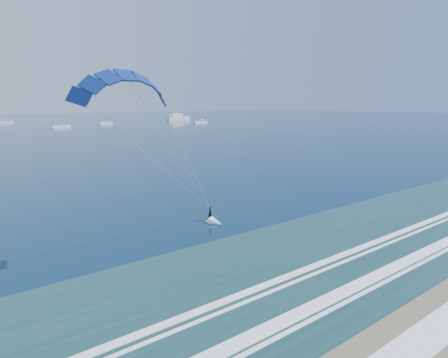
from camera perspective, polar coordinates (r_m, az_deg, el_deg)
ground at (r=27.62m, az=27.91°, el=-17.58°), size 900.00×900.00×0.00m
kitesurfer_rig at (r=35.12m, az=-6.86°, el=3.39°), size 18.14×9.12×15.93m
motor_yacht at (r=281.94m, az=-6.64°, el=8.71°), size 16.70×4.45×6.68m
sailboat_3 at (r=212.89m, az=-22.28°, el=6.96°), size 8.65×2.40×12.02m
sailboat_4 at (r=270.93m, az=-28.96°, el=7.10°), size 9.74×2.40×13.11m
sailboat_5 at (r=239.08m, az=-16.53°, el=7.67°), size 7.50×2.40×10.40m
sailboat_6 at (r=242.27m, az=-3.38°, el=8.14°), size 8.86×2.40×11.98m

